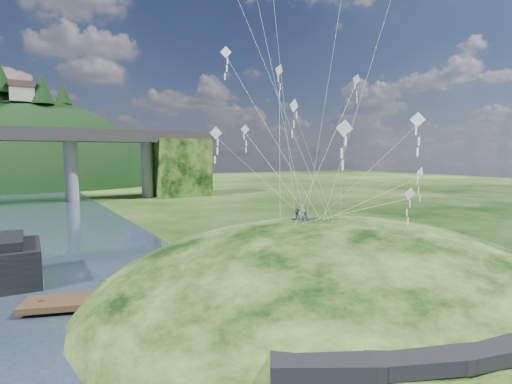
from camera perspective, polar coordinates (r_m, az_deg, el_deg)
ground at (r=23.81m, az=-0.75°, el=-18.77°), size 320.00×320.00×0.00m
grass_hill at (r=30.29m, az=10.91°, el=-16.47°), size 36.00×32.00×13.00m
footpath at (r=21.94m, az=31.88°, el=-15.91°), size 22.29×5.84×0.83m
wooden_dock at (r=27.88m, az=-14.69°, el=-14.17°), size 15.45×7.29×1.11m
kite_flyers at (r=29.49m, az=6.15°, el=-2.45°), size 1.21×2.18×1.67m
kite_swarm at (r=26.64m, az=7.76°, el=16.99°), size 18.74×16.95×18.08m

